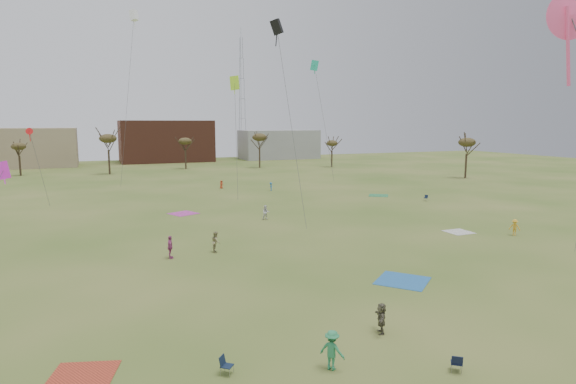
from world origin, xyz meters
name	(u,v)px	position (x,y,z in m)	size (l,w,h in m)	color
ground	(358,301)	(0.00, 0.00, 0.00)	(260.00, 260.00, 0.00)	#3A591B
flyer_near_center	(332,350)	(-5.56, -7.06, 0.95)	(1.22, 0.70, 1.89)	#2B8250
spectator_fore_b	(216,242)	(-5.63, 15.11, 0.92)	(0.90, 0.70, 1.85)	#988F61
spectator_fore_c	(381,318)	(-1.28, -4.60, 0.85)	(1.58, 0.50, 1.70)	brown
flyer_mid_b	(515,227)	(24.07, 9.88, 0.83)	(1.07, 0.62, 1.66)	gold
spectator_mid_d	(170,247)	(-9.70, 14.57, 0.98)	(1.14, 0.48, 1.95)	#AC4783
spectator_mid_e	(266,212)	(3.28, 27.06, 0.85)	(0.83, 0.64, 1.70)	silver
flyer_far_b	(221,184)	(5.23, 55.64, 0.71)	(0.69, 0.45, 1.42)	#BB3E20
flyer_far_c	(271,186)	(12.30, 49.87, 0.70)	(0.91, 0.52, 1.41)	#2266A0
blanket_red	(82,377)	(-16.37, -3.45, 0.00)	(2.84, 2.84, 0.03)	#AC3722
blanket_blue	(402,281)	(5.02, 2.25, 0.00)	(3.48, 3.48, 0.03)	#2767AA
blanket_cream	(459,232)	(19.86, 13.18, 0.00)	(2.52, 2.52, 0.03)	beige
blanket_plum	(183,214)	(-5.12, 34.53, 0.00)	(3.03, 3.03, 0.03)	#B9389C
blanket_olive	(378,195)	(26.12, 38.22, 0.00)	(2.97, 2.97, 0.03)	#2D7D47
camp_chair_left	(227,369)	(-10.23, -5.67, 0.26)	(0.74, 0.73, 0.87)	#131F34
camp_chair_center	(456,366)	(-0.34, -9.43, 0.26)	(0.73, 0.74, 0.87)	#121833
camp_chair_right	(426,199)	(29.68, 31.18, 0.26)	(0.72, 0.70, 0.87)	#131F36
kites_aloft	(216,32)	(-1.12, 31.53, 21.90)	(62.83, 75.85, 27.90)	yellow
tree_line	(156,143)	(-2.85, 79.12, 7.09)	(117.44, 49.32, 8.91)	#3A2B1E
building_tan	(9,148)	(-35.00, 115.00, 5.00)	(32.00, 14.00, 10.00)	#937F60
building_brick	(166,141)	(5.00, 120.00, 6.00)	(26.00, 16.00, 12.00)	brown
building_grey	(279,144)	(40.00, 118.00, 4.50)	(24.00, 12.00, 9.00)	gray
radio_tower	(242,98)	(30.00, 125.00, 19.21)	(1.51, 1.72, 41.00)	#9EA3A8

